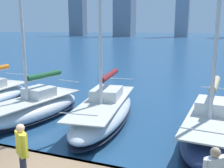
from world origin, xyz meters
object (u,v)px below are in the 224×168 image
object	(u,v)px
sailboat_forest	(35,106)
person_yellow_shirt	(22,148)
sailboat_tan	(210,126)
sailboat_maroon	(104,109)

from	to	relation	value
sailboat_forest	person_yellow_shirt	world-z (taller)	sailboat_forest
sailboat_tan	sailboat_forest	xyz separation A→B (m)	(9.16, 0.22, -0.03)
sailboat_tan	person_yellow_shirt	bearing A→B (deg)	51.48
person_yellow_shirt	sailboat_maroon	bearing A→B (deg)	-87.38
person_yellow_shirt	sailboat_tan	bearing A→B (deg)	-128.52
sailboat_forest	person_yellow_shirt	xyz separation A→B (m)	(-4.16, 6.07, 0.95)
sailboat_tan	person_yellow_shirt	xyz separation A→B (m)	(5.00, 6.28, 0.92)
sailboat_tan	sailboat_forest	distance (m)	9.17
sailboat_maroon	sailboat_forest	bearing A→B (deg)	12.37
sailboat_tan	sailboat_maroon	size ratio (longest dim) A/B	0.87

